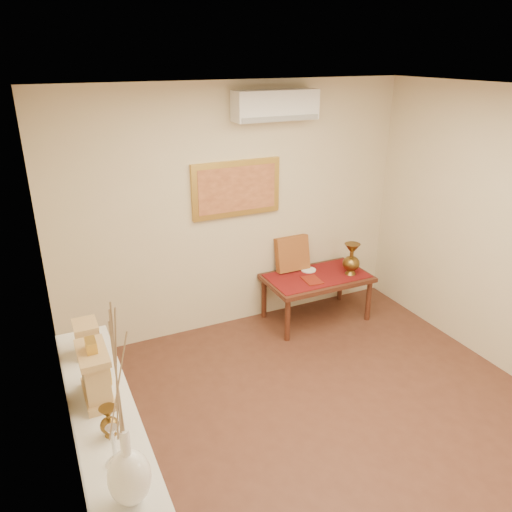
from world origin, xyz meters
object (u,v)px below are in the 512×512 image
brass_urn_tall (352,256)px  wooden_chest (87,338)px  white_vase (121,410)px  mantel_clock (95,374)px  low_table (317,281)px  display_ledge (112,472)px

brass_urn_tall → wooden_chest: 3.24m
white_vase → wooden_chest: size_ratio=4.37×
mantel_clock → wooden_chest: size_ratio=1.68×
brass_urn_tall → low_table: brass_urn_tall is taller
display_ledge → wooden_chest: bearing=88.8°
brass_urn_tall → white_vase: bearing=-140.7°
brass_urn_tall → mantel_clock: mantel_clock is taller
brass_urn_tall → wooden_chest: bearing=-160.1°
brass_urn_tall → wooden_chest: size_ratio=1.86×
white_vase → mantel_clock: white_vase is taller
low_table → mantel_clock: bearing=-146.9°
white_vase → display_ledge: size_ratio=0.53×
mantel_clock → wooden_chest: 0.53m
white_vase → brass_urn_tall: bearing=39.3°
brass_urn_tall → display_ledge: brass_urn_tall is taller
brass_urn_tall → low_table: size_ratio=0.38×
mantel_clock → low_table: size_ratio=0.34×
display_ledge → low_table: display_ledge is taller
white_vase → mantel_clock: bearing=91.4°
brass_urn_tall → low_table: bearing=162.1°
brass_urn_tall → display_ledge: bearing=-150.0°
white_vase → mantel_clock: 0.93m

